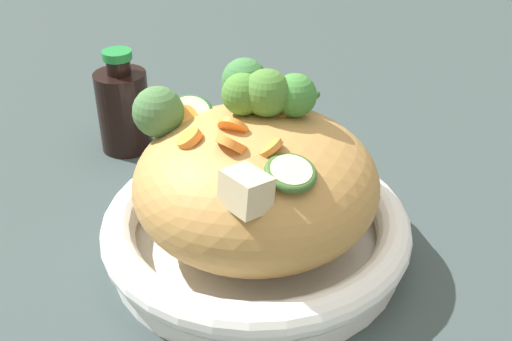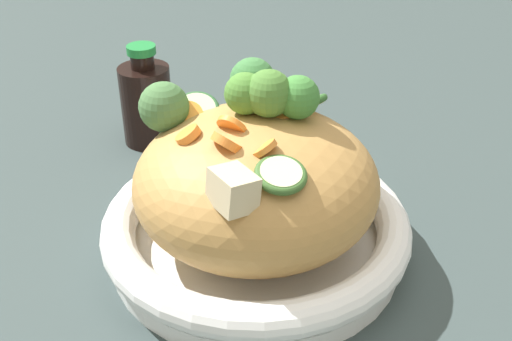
# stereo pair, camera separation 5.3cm
# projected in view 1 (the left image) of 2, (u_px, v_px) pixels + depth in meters

# --- Properties ---
(ground_plane) EXTENTS (3.00, 3.00, 0.00)m
(ground_plane) POSITION_uv_depth(u_px,v_px,m) (256.00, 250.00, 0.58)
(ground_plane) COLOR #344140
(serving_bowl) EXTENTS (0.27, 0.27, 0.05)m
(serving_bowl) POSITION_uv_depth(u_px,v_px,m) (256.00, 230.00, 0.56)
(serving_bowl) COLOR white
(serving_bowl) RESTS_ON ground_plane
(noodle_heap) EXTENTS (0.21, 0.21, 0.12)m
(noodle_heap) POSITION_uv_depth(u_px,v_px,m) (256.00, 182.00, 0.54)
(noodle_heap) COLOR #B88848
(noodle_heap) RESTS_ON serving_bowl
(broccoli_florets) EXTENTS (0.12, 0.14, 0.08)m
(broccoli_florets) POSITION_uv_depth(u_px,v_px,m) (233.00, 97.00, 0.53)
(broccoli_florets) COLOR #8CAE6B
(broccoli_florets) RESTS_ON serving_bowl
(carrot_coins) EXTENTS (0.12, 0.11, 0.03)m
(carrot_coins) POSITION_uv_depth(u_px,v_px,m) (223.00, 131.00, 0.50)
(carrot_coins) COLOR orange
(carrot_coins) RESTS_ON serving_bowl
(zucchini_slices) EXTENTS (0.18, 0.14, 0.04)m
(zucchini_slices) POSITION_uv_depth(u_px,v_px,m) (261.00, 121.00, 0.53)
(zucchini_slices) COLOR beige
(zucchini_slices) RESTS_ON serving_bowl
(chicken_chunks) EXTENTS (0.13, 0.11, 0.04)m
(chicken_chunks) POSITION_uv_depth(u_px,v_px,m) (258.00, 142.00, 0.49)
(chicken_chunks) COLOR beige
(chicken_chunks) RESTS_ON serving_bowl
(soy_sauce_bottle) EXTENTS (0.06, 0.06, 0.12)m
(soy_sauce_bottle) POSITION_uv_depth(u_px,v_px,m) (124.00, 108.00, 0.71)
(soy_sauce_bottle) COLOR black
(soy_sauce_bottle) RESTS_ON ground_plane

